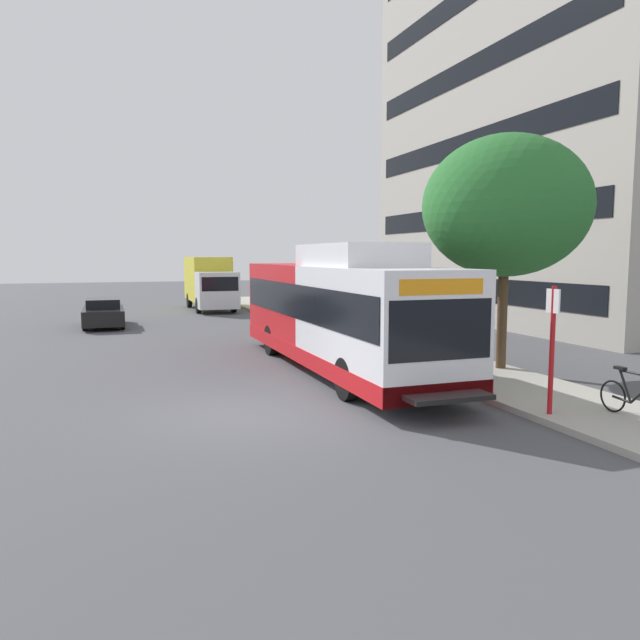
{
  "coord_description": "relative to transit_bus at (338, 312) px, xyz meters",
  "views": [
    {
      "loc": [
        -2.51,
        -12.19,
        3.34
      ],
      "look_at": [
        2.88,
        3.05,
        1.6
      ],
      "focal_mm": 33.69,
      "sensor_mm": 36.0,
      "label": 1
    }
  ],
  "objects": [
    {
      "name": "apartment_tower_backdrop",
      "position": [
        16.71,
        9.27,
        13.93
      ],
      "size": [
        12.9,
        19.6,
        31.27
      ],
      "color": "#ADA89E",
      "rests_on": "ground"
    },
    {
      "name": "ground_plane",
      "position": [
        -3.77,
        4.03,
        -1.7
      ],
      "size": [
        120.0,
        120.0,
        0.0
      ],
      "primitive_type": "plane",
      "color": "#4C4C51"
    },
    {
      "name": "parked_car_far_lane",
      "position": [
        -6.52,
        13.76,
        -1.04
      ],
      "size": [
        1.8,
        4.5,
        1.33
      ],
      "color": "black",
      "rests_on": "ground"
    },
    {
      "name": "bicycle_parked",
      "position": [
        3.41,
        -7.35,
        -1.14
      ],
      "size": [
        0.52,
        1.76,
        1.02
      ],
      "color": "black",
      "rests_on": "sidewalk_curb"
    },
    {
      "name": "sidewalk_curb",
      "position": [
        3.23,
        2.03,
        -1.63
      ],
      "size": [
        3.0,
        56.0,
        0.14
      ],
      "primitive_type": "cube",
      "color": "#A8A399",
      "rests_on": "ground"
    },
    {
      "name": "transit_bus",
      "position": [
        0.0,
        0.0,
        0.0
      ],
      "size": [
        2.58,
        12.25,
        3.65
      ],
      "color": "white",
      "rests_on": "ground"
    },
    {
      "name": "box_truck_background",
      "position": [
        -0.32,
        21.17,
        0.04
      ],
      "size": [
        2.32,
        7.01,
        3.25
      ],
      "color": "silver",
      "rests_on": "ground"
    },
    {
      "name": "bus_stop_sign_pole",
      "position": [
        2.08,
        -6.5,
        -0.05
      ],
      "size": [
        0.1,
        0.36,
        2.6
      ],
      "color": "red",
      "rests_on": "sidewalk_curb"
    },
    {
      "name": "lattice_comm_tower",
      "position": [
        19.08,
        23.38,
        5.57
      ],
      "size": [
        1.1,
        1.1,
        22.44
      ],
      "color": "#B7B7BC",
      "rests_on": "ground"
    },
    {
      "name": "street_tree_near_stop",
      "position": [
        4.26,
        -1.92,
        3.0
      ],
      "size": [
        4.62,
        4.62,
        6.53
      ],
      "color": "#4C3823",
      "rests_on": "sidewalk_curb"
    }
  ]
}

